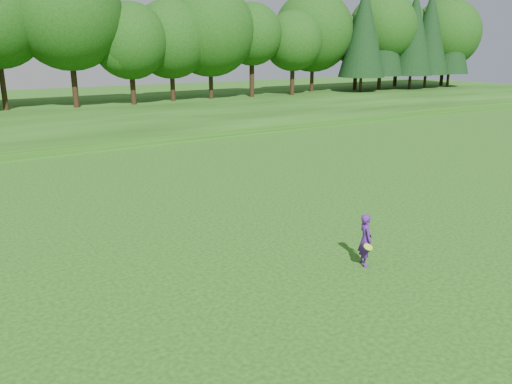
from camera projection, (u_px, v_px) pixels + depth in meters
ground at (320, 266)px, 13.85m from camera, size 140.00×140.00×0.00m
berm at (54, 117)px, 41.15m from camera, size 130.00×30.00×0.60m
walking_path at (105, 148)px, 29.96m from camera, size 130.00×1.60×0.04m
treeline at (33, 20)px, 42.20m from camera, size 104.00×7.00×15.00m
woman at (365, 240)px, 13.73m from camera, size 0.66×0.81×1.49m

